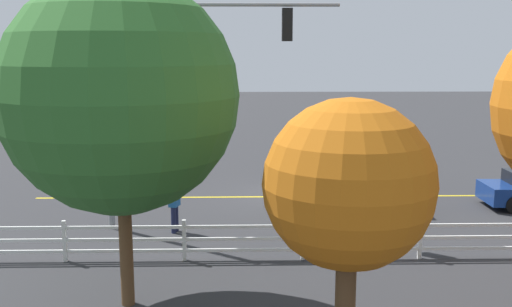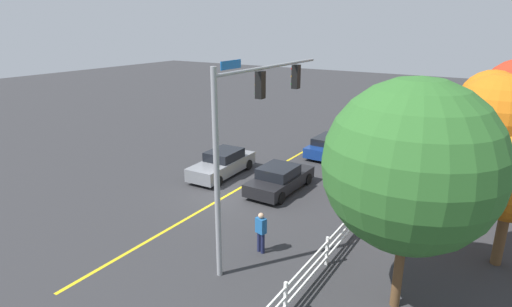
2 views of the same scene
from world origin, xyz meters
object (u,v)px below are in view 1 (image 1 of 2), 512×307
Objects in this scene: pedestrian at (174,204)px; car_0 at (347,192)px; tree_2 at (120,96)px; tree_3 at (349,185)px; car_2 at (336,169)px.

car_0 is at bearing 37.58° from pedestrian.
car_0 is at bearing -129.38° from tree_2.
tree_3 is at bearing -99.93° from car_0.
car_0 is 10.80m from tree_2.
tree_2 is at bearing -30.23° from tree_3.
pedestrian is 9.20m from tree_3.
car_2 is 14.76m from tree_3.
tree_2 is (6.62, 11.76, 4.02)m from car_2.
pedestrian is at bearing 44.04° from car_2.
pedestrian is at bearing -157.22° from car_0.
tree_2 is at bearing -79.67° from pedestrian.
pedestrian is at bearing -94.87° from tree_2.
tree_2 is at bearing -128.98° from car_0.
tree_3 is (-4.01, 7.91, 2.43)m from pedestrian.
car_2 is 14.08m from tree_2.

